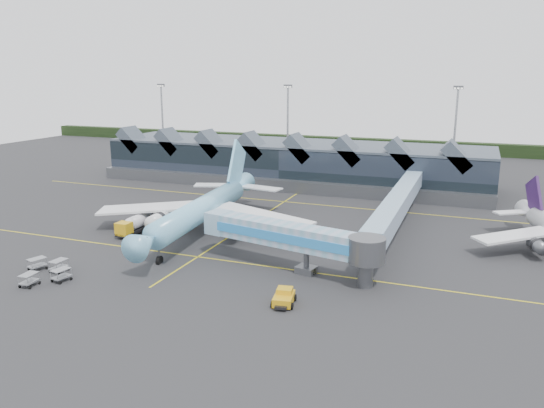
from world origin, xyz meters
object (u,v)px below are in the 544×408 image
at_px(main_airliner, 205,208).
at_px(fuel_truck, 137,223).
at_px(jet_bridge, 299,239).
at_px(pushback_tug, 284,298).

bearing_deg(main_airliner, fuel_truck, -160.08).
relative_size(jet_bridge, fuel_truck, 2.95).
bearing_deg(pushback_tug, fuel_truck, 141.61).
bearing_deg(fuel_truck, jet_bridge, -12.77).
bearing_deg(pushback_tug, main_airliner, 124.92).
xyz_separation_m(main_airliner, pushback_tug, (21.71, -21.93, -3.28)).
height_order(main_airliner, fuel_truck, main_airliner).
bearing_deg(jet_bridge, pushback_tug, -69.25).
bearing_deg(fuel_truck, main_airliner, 25.47).
bearing_deg(main_airliner, pushback_tug, -50.38).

